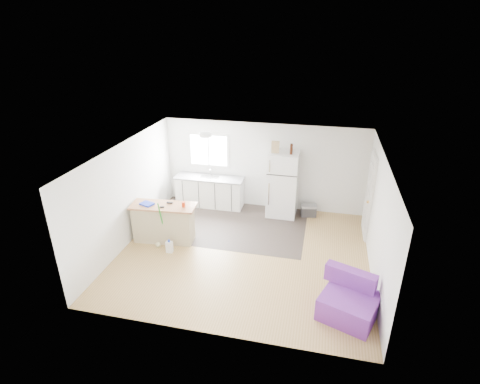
# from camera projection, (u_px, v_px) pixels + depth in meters

# --- Properties ---
(room) EXTENTS (5.51, 5.01, 2.41)m
(room) POSITION_uv_depth(u_px,v_px,m) (244.00, 206.00, 8.02)
(room) COLOR #A47C45
(room) RESTS_ON ground
(vinyl_zone) EXTENTS (4.05, 2.50, 0.00)m
(vinyl_zone) POSITION_uv_depth(u_px,v_px,m) (227.00, 223.00, 9.77)
(vinyl_zone) COLOR #302924
(vinyl_zone) RESTS_ON floor
(window) EXTENTS (1.18, 0.06, 0.98)m
(window) POSITION_uv_depth(u_px,v_px,m) (209.00, 150.00, 10.40)
(window) COLOR white
(window) RESTS_ON back_wall
(interior_door) EXTENTS (0.11, 0.92, 2.10)m
(interior_door) POSITION_uv_depth(u_px,v_px,m) (369.00, 196.00, 8.92)
(interior_door) COLOR white
(interior_door) RESTS_ON right_wall
(ceiling_fixture) EXTENTS (0.30, 0.30, 0.07)m
(ceiling_fixture) POSITION_uv_depth(u_px,v_px,m) (206.00, 135.00, 8.85)
(ceiling_fixture) COLOR white
(ceiling_fixture) RESTS_ON ceiling
(kitchen_cabinets) EXTENTS (1.93, 0.61, 1.13)m
(kitchen_cabinets) POSITION_uv_depth(u_px,v_px,m) (210.00, 191.00, 10.59)
(kitchen_cabinets) COLOR white
(kitchen_cabinets) RESTS_ON floor
(peninsula) EXTENTS (1.56, 0.71, 0.93)m
(peninsula) POSITION_uv_depth(u_px,v_px,m) (164.00, 222.00, 8.85)
(peninsula) COLOR #C0B38A
(peninsula) RESTS_ON floor
(refrigerator) EXTENTS (0.78, 0.75, 1.76)m
(refrigerator) POSITION_uv_depth(u_px,v_px,m) (283.00, 184.00, 9.91)
(refrigerator) COLOR white
(refrigerator) RESTS_ON floor
(cooler) EXTENTS (0.46, 0.35, 0.32)m
(cooler) POSITION_uv_depth(u_px,v_px,m) (309.00, 210.00, 10.10)
(cooler) COLOR #313133
(cooler) RESTS_ON floor
(purple_seat) EXTENTS (1.17, 1.16, 0.76)m
(purple_seat) POSITION_uv_depth(u_px,v_px,m) (349.00, 301.00, 6.62)
(purple_seat) COLOR purple
(purple_seat) RESTS_ON floor
(cleaner_jug) EXTENTS (0.15, 0.11, 0.32)m
(cleaner_jug) POSITION_uv_depth(u_px,v_px,m) (169.00, 247.00, 8.49)
(cleaner_jug) COLOR white
(cleaner_jug) RESTS_ON floor
(mop) EXTENTS (0.19, 0.33, 1.17)m
(mop) POSITION_uv_depth(u_px,v_px,m) (159.00, 238.00, 8.67)
(mop) COLOR green
(mop) RESTS_ON floor
(red_cup) EXTENTS (0.09, 0.09, 0.12)m
(red_cup) POSITION_uv_depth(u_px,v_px,m) (184.00, 205.00, 8.54)
(red_cup) COLOR red
(red_cup) RESTS_ON peninsula
(blue_tray) EXTENTS (0.36, 0.31, 0.04)m
(blue_tray) POSITION_uv_depth(u_px,v_px,m) (147.00, 204.00, 8.67)
(blue_tray) COLOR #142ABC
(blue_tray) RESTS_ON peninsula
(tool_a) EXTENTS (0.14, 0.06, 0.03)m
(tool_a) POSITION_uv_depth(u_px,v_px,m) (170.00, 203.00, 8.73)
(tool_a) COLOR black
(tool_a) RESTS_ON peninsula
(tool_b) EXTENTS (0.11, 0.06, 0.03)m
(tool_b) POSITION_uv_depth(u_px,v_px,m) (162.00, 207.00, 8.53)
(tool_b) COLOR black
(tool_b) RESTS_ON peninsula
(cardboard_box) EXTENTS (0.21, 0.12, 0.30)m
(cardboard_box) POSITION_uv_depth(u_px,v_px,m) (275.00, 147.00, 9.47)
(cardboard_box) COLOR tan
(cardboard_box) RESTS_ON refrigerator
(bottle_left) EXTENTS (0.08, 0.08, 0.25)m
(bottle_left) POSITION_uv_depth(u_px,v_px,m) (291.00, 150.00, 9.37)
(bottle_left) COLOR #37160A
(bottle_left) RESTS_ON refrigerator
(bottle_right) EXTENTS (0.08, 0.08, 0.25)m
(bottle_right) POSITION_uv_depth(u_px,v_px,m) (291.00, 149.00, 9.44)
(bottle_right) COLOR #37160A
(bottle_right) RESTS_ON refrigerator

